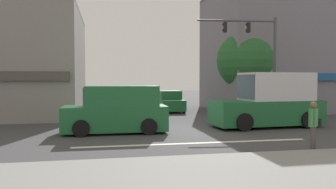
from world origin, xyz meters
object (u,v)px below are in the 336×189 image
Objects in this scene: street_tree at (246,61)px; box_truck_crossing_center at (270,102)px; van_approaching_near at (117,110)px; pedestrian_foreground_with_bag at (313,123)px; utility_pole_near_left at (30,52)px; traffic_light_mast at (259,51)px; sedan_parked_curbside at (169,102)px.

box_truck_crossing_center is (-1.38, -6.05, -2.48)m from street_tree.
street_tree reaches higher than van_approaching_near.
van_approaching_near is at bearing -176.97° from box_truck_crossing_center.
pedestrian_foreground_with_bag is at bearing -103.85° from street_tree.
utility_pole_near_left is 1.68× the size of van_approaching_near.
street_tree is 2.84m from traffic_light_mast.
street_tree reaches higher than pedestrian_foreground_with_bag.
traffic_light_mast reaches higher than van_approaching_near.
box_truck_crossing_center is (-1.02, -3.27, -2.92)m from traffic_light_mast.
pedestrian_foreground_with_bag is (-1.53, -5.74, -0.30)m from box_truck_crossing_center.
sedan_parked_curbside is at bearing 110.71° from box_truck_crossing_center.
utility_pole_near_left reaches higher than van_approaching_near.
street_tree is 1.01× the size of box_truck_crossing_center.
sedan_parked_curbside is 2.46× the size of pedestrian_foreground_with_bag.
utility_pole_near_left reaches higher than pedestrian_foreground_with_bag.
traffic_light_mast is 4.50m from box_truck_crossing_center.
box_truck_crossing_center is 9.74m from sedan_parked_curbside.
box_truck_crossing_center is at bearing 75.12° from pedestrian_foreground_with_bag.
utility_pole_near_left reaches higher than sedan_parked_curbside.
van_approaching_near reaches higher than sedan_parked_curbside.
street_tree is 3.45× the size of pedestrian_foreground_with_bag.
pedestrian_foreground_with_bag is (6.16, -5.33, -0.05)m from van_approaching_near.
van_approaching_near is 1.13× the size of sedan_parked_curbside.
street_tree is 12.46m from pedestrian_foreground_with_bag.
box_truck_crossing_center reaches higher than sedan_parked_curbside.
pedestrian_foreground_with_bag is (11.06, -11.21, -3.08)m from utility_pole_near_left.
van_approaching_near is 8.15m from pedestrian_foreground_with_bag.
traffic_light_mast is 3.71× the size of pedestrian_foreground_with_bag.
box_truck_crossing_center is 3.43× the size of pedestrian_foreground_with_bag.
van_approaching_near is 0.81× the size of box_truck_crossing_center.
utility_pole_near_left is (-13.97, -0.58, 0.30)m from street_tree.
street_tree is at bearing 77.13° from box_truck_crossing_center.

